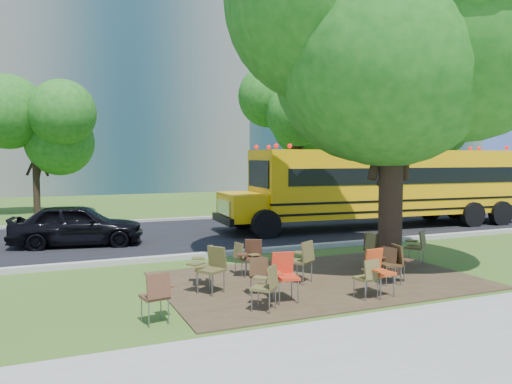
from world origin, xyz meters
name	(u,v)px	position (x,y,z in m)	size (l,w,h in m)	color
ground	(269,280)	(0.00, 0.00, 0.00)	(160.00, 160.00, 0.00)	#344E18
sidewalk	(423,362)	(0.00, -5.00, 0.02)	(60.00, 4.00, 0.04)	gray
dirt_patch	(318,280)	(1.00, -0.50, 0.01)	(7.00, 4.50, 0.03)	#382819
asphalt_road	(187,235)	(0.00, 7.00, 0.02)	(80.00, 8.00, 0.04)	black
kerb_near	(225,253)	(0.00, 3.00, 0.07)	(80.00, 0.25, 0.14)	gray
kerb_far	(162,220)	(0.00, 11.10, 0.07)	(80.00, 0.25, 0.14)	gray
building_right	(324,69)	(24.00, 38.00, 12.50)	(30.00, 16.00, 25.00)	gray
bg_tree_2	(35,127)	(-5.00, 16.00, 4.21)	(4.80, 4.80, 6.62)	black
bg_tree_3	(296,116)	(8.00, 14.00, 5.03)	(5.60, 5.60, 7.84)	black
bg_tree_4	(425,131)	(16.00, 13.00, 4.34)	(5.00, 5.00, 6.85)	black
main_tree	(393,49)	(2.86, -0.62, 5.27)	(7.20, 7.20, 8.88)	black
school_bus	(388,183)	(7.96, 6.01, 1.76)	(12.61, 3.54, 3.05)	#DC9C06
chair_0	(157,292)	(-2.95, -1.99, 0.54)	(0.59, 0.59, 0.88)	#512E1D
chair_1	(260,271)	(-0.71, -1.11, 0.50)	(0.65, 0.51, 0.80)	#422B17
chair_2	(267,283)	(-1.00, -2.11, 0.53)	(0.58, 0.73, 0.85)	brown
chair_3	(283,272)	(-0.47, -1.70, 0.59)	(0.68, 0.56, 0.96)	red
chair_4	(369,274)	(1.13, -2.20, 0.51)	(0.55, 0.54, 0.82)	brown
chair_5	(378,268)	(1.41, -2.10, 0.59)	(0.64, 0.64, 0.95)	#B83D13
chair_6	(392,260)	(2.28, -1.43, 0.54)	(0.52, 0.64, 0.88)	#3E2B16
chair_7	(393,261)	(2.39, -1.36, 0.51)	(0.59, 0.56, 0.82)	#3F2616
chair_8	(207,262)	(-1.46, 0.01, 0.54)	(0.53, 0.68, 0.88)	#4E4B22
chair_9	(212,265)	(-1.55, -0.59, 0.59)	(0.80, 0.64, 0.96)	#4C4521
chair_10	(243,255)	(-0.40, 0.57, 0.49)	(0.54, 0.53, 0.79)	brown
chair_11	(303,257)	(0.55, -0.60, 0.59)	(0.64, 0.79, 0.96)	brown
chair_12	(377,248)	(2.76, -0.26, 0.59)	(0.56, 0.66, 0.95)	brown
chair_13	(417,244)	(4.14, -0.12, 0.56)	(0.60, 0.76, 0.91)	#483F1F
chair_14	(373,246)	(3.04, 0.28, 0.53)	(0.73, 0.58, 0.85)	#3D2815
chair_15	(252,254)	(-0.24, 0.42, 0.53)	(0.71, 0.56, 0.87)	#412517
black_car	(77,225)	(-3.73, 6.20, 0.68)	(1.60, 3.97, 1.35)	black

